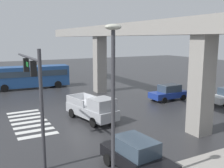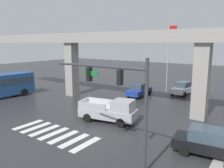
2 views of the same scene
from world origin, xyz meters
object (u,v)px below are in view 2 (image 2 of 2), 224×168
sedan_white (183,88)px  traffic_signal_mast (118,90)px  pickup_truck (111,111)px  sedan_blue (139,90)px  sedan_black (209,142)px  flagpole (168,54)px

sedan_white → traffic_signal_mast: bearing=-82.3°
pickup_truck → sedan_white: 14.65m
pickup_truck → sedan_blue: pickup_truck is taller
sedan_black → flagpole: bearing=119.9°
sedan_white → traffic_signal_mast: traffic_signal_mast is taller
pickup_truck → sedan_white: pickup_truck is taller
pickup_truck → traffic_signal_mast: size_ratio=0.83×
pickup_truck → sedan_black: 8.60m
sedan_white → traffic_signal_mast: size_ratio=0.69×
pickup_truck → flagpole: (-0.43, 14.14, 4.46)m
sedan_white → sedan_black: 17.33m
traffic_signal_mast → sedan_black: bearing=45.0°
sedan_black → sedan_blue: (-11.15, 11.57, 0.00)m
sedan_black → flagpole: 18.49m
sedan_white → traffic_signal_mast: 20.51m
sedan_black → flagpole: (-8.92, 15.53, 4.60)m
flagpole → traffic_signal_mast: bearing=-76.2°
sedan_white → flagpole: flagpole is taller
sedan_black → pickup_truck: bearing=170.7°
sedan_blue → pickup_truck: bearing=-75.4°
sedan_black → sedan_blue: same height
sedan_white → sedan_blue: (-4.35, -4.37, 0.00)m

